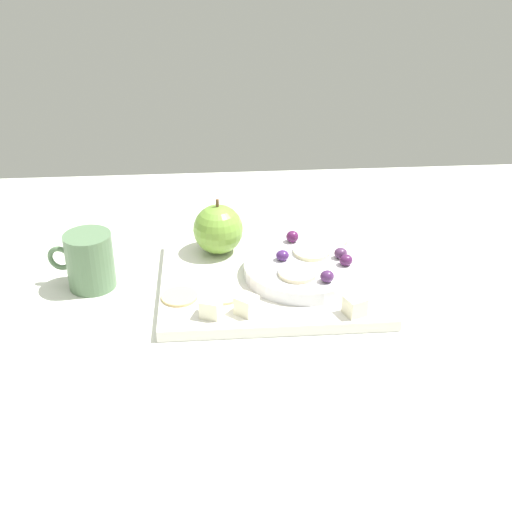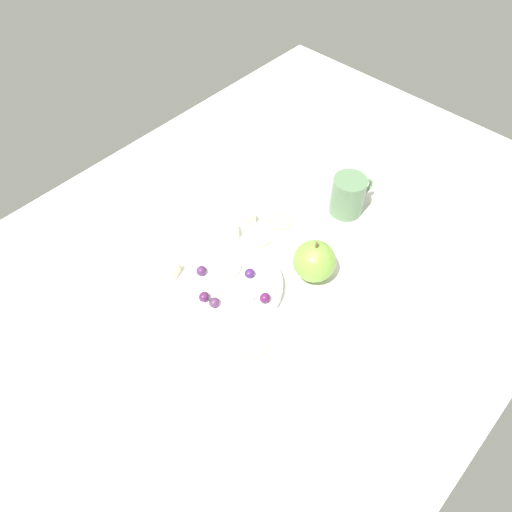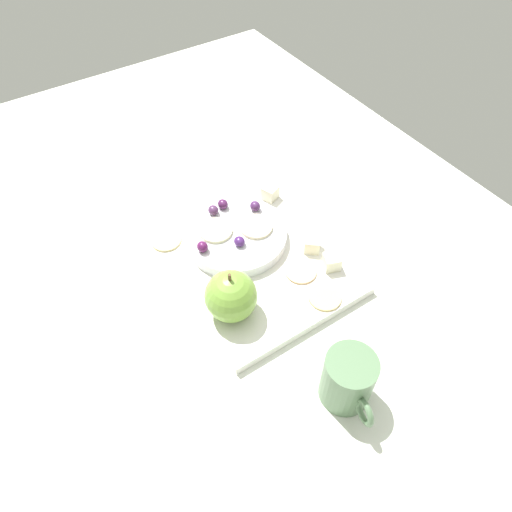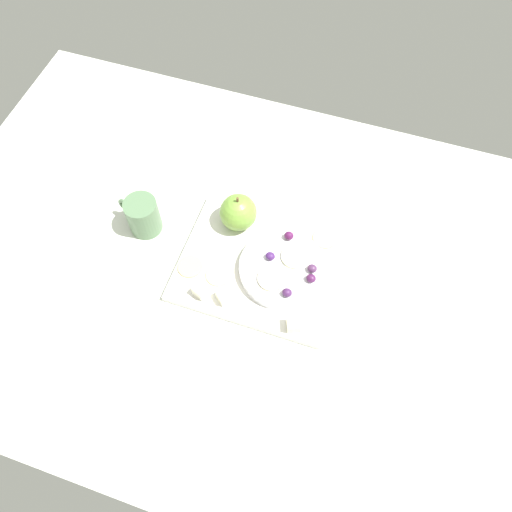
{
  "view_description": "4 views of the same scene",
  "coord_description": "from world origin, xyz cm",
  "px_view_note": "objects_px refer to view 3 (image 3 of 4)",
  "views": [
    {
      "loc": [
        -9.32,
        -83.33,
        55.34
      ],
      "look_at": [
        -2.89,
        0.51,
        9.03
      ],
      "focal_mm": 45.87,
      "sensor_mm": 36.0,
      "label": 1
    },
    {
      "loc": [
        42.05,
        41.65,
        81.98
      ],
      "look_at": [
        -1.95,
        0.89,
        8.92
      ],
      "focal_mm": 36.01,
      "sensor_mm": 36.0,
      "label": 2
    },
    {
      "loc": [
        -44.52,
        29.02,
        66.45
      ],
      "look_at": [
        -3.14,
        1.84,
        8.28
      ],
      "focal_mm": 33.24,
      "sensor_mm": 36.0,
      "label": 3
    },
    {
      "loc": [
        14.48,
        -46.63,
        98.93
      ],
      "look_at": [
        -1.19,
        0.4,
        9.86
      ],
      "focal_mm": 35.92,
      "sensor_mm": 36.0,
      "label": 4
    }
  ],
  "objects_px": {
    "grape_0": "(255,206)",
    "apple_slice_0": "(256,227)",
    "cracker_0": "(301,271)",
    "cheese_cube_2": "(332,262)",
    "cracker_2": "(166,240)",
    "cup": "(348,380)",
    "apple_whole": "(231,296)",
    "platter": "(251,260)",
    "grape_3": "(239,241)",
    "cracker_1": "(325,297)",
    "grape_1": "(213,210)",
    "serving_dish": "(236,235)",
    "grape_2": "(202,247)",
    "cheese_cube_1": "(312,244)",
    "grape_4": "(224,203)",
    "cheese_cube_0": "(270,193)",
    "apple_slice_1": "(216,230)"
  },
  "relations": [
    {
      "from": "serving_dish",
      "to": "grape_1",
      "type": "distance_m",
      "value": 0.06
    },
    {
      "from": "platter",
      "to": "serving_dish",
      "type": "bearing_deg",
      "value": 1.65
    },
    {
      "from": "cheese_cube_2",
      "to": "grape_3",
      "type": "relative_size",
      "value": 1.31
    },
    {
      "from": "cracker_2",
      "to": "apple_slice_1",
      "type": "distance_m",
      "value": 0.09
    },
    {
      "from": "cracker_2",
      "to": "cheese_cube_1",
      "type": "bearing_deg",
      "value": -127.61
    },
    {
      "from": "cracker_2",
      "to": "apple_slice_0",
      "type": "bearing_deg",
      "value": -118.83
    },
    {
      "from": "cheese_cube_2",
      "to": "grape_4",
      "type": "relative_size",
      "value": 1.31
    },
    {
      "from": "grape_1",
      "to": "platter",
      "type": "bearing_deg",
      "value": -174.02
    },
    {
      "from": "cracker_1",
      "to": "apple_slice_1",
      "type": "height_order",
      "value": "apple_slice_1"
    },
    {
      "from": "cheese_cube_1",
      "to": "grape_2",
      "type": "xyz_separation_m",
      "value": [
        0.08,
        0.17,
        0.02
      ]
    },
    {
      "from": "cracker_2",
      "to": "grape_3",
      "type": "bearing_deg",
      "value": -135.02
    },
    {
      "from": "serving_dish",
      "to": "grape_0",
      "type": "relative_size",
      "value": 8.94
    },
    {
      "from": "grape_2",
      "to": "grape_4",
      "type": "distance_m",
      "value": 0.11
    },
    {
      "from": "cracker_0",
      "to": "cup",
      "type": "relative_size",
      "value": 0.51
    },
    {
      "from": "cheese_cube_2",
      "to": "grape_1",
      "type": "xyz_separation_m",
      "value": [
        0.2,
        0.11,
        0.02
      ]
    },
    {
      "from": "platter",
      "to": "apple_slice_0",
      "type": "distance_m",
      "value": 0.06
    },
    {
      "from": "apple_whole",
      "to": "cracker_0",
      "type": "distance_m",
      "value": 0.14
    },
    {
      "from": "cheese_cube_0",
      "to": "grape_0",
      "type": "relative_size",
      "value": 1.31
    },
    {
      "from": "apple_whole",
      "to": "cheese_cube_2",
      "type": "xyz_separation_m",
      "value": [
        -0.02,
        -0.18,
        -0.03
      ]
    },
    {
      "from": "platter",
      "to": "cup",
      "type": "relative_size",
      "value": 3.25
    },
    {
      "from": "platter",
      "to": "cheese_cube_2",
      "type": "bearing_deg",
      "value": -133.06
    },
    {
      "from": "cheese_cube_0",
      "to": "cracker_1",
      "type": "distance_m",
      "value": 0.25
    },
    {
      "from": "cheese_cube_1",
      "to": "grape_1",
      "type": "relative_size",
      "value": 1.31
    },
    {
      "from": "cracker_0",
      "to": "platter",
      "type": "bearing_deg",
      "value": 33.99
    },
    {
      "from": "apple_slice_0",
      "to": "apple_whole",
      "type": "bearing_deg",
      "value": 133.45
    },
    {
      "from": "grape_3",
      "to": "grape_0",
      "type": "bearing_deg",
      "value": -50.49
    },
    {
      "from": "cracker_0",
      "to": "grape_4",
      "type": "distance_m",
      "value": 0.19
    },
    {
      "from": "cup",
      "to": "cheese_cube_1",
      "type": "bearing_deg",
      "value": -27.23
    },
    {
      "from": "serving_dish",
      "to": "cracker_0",
      "type": "height_order",
      "value": "serving_dish"
    },
    {
      "from": "platter",
      "to": "cracker_0",
      "type": "bearing_deg",
      "value": -146.01
    },
    {
      "from": "cracker_0",
      "to": "apple_slice_1",
      "type": "xyz_separation_m",
      "value": [
        0.14,
        0.08,
        0.02
      ]
    },
    {
      "from": "cracker_0",
      "to": "cracker_2",
      "type": "relative_size",
      "value": 1.0
    },
    {
      "from": "grape_3",
      "to": "grape_4",
      "type": "xyz_separation_m",
      "value": [
        0.09,
        -0.03,
        0.0
      ]
    },
    {
      "from": "grape_0",
      "to": "apple_slice_0",
      "type": "distance_m",
      "value": 0.05
    },
    {
      "from": "apple_whole",
      "to": "grape_2",
      "type": "distance_m",
      "value": 0.12
    },
    {
      "from": "cracker_1",
      "to": "apple_whole",
      "type": "bearing_deg",
      "value": 66.27
    },
    {
      "from": "cracker_2",
      "to": "grape_0",
      "type": "xyz_separation_m",
      "value": [
        -0.04,
        -0.16,
        0.03
      ]
    },
    {
      "from": "grape_1",
      "to": "cup",
      "type": "bearing_deg",
      "value": 178.41
    },
    {
      "from": "platter",
      "to": "cracker_2",
      "type": "bearing_deg",
      "value": 43.36
    },
    {
      "from": "grape_3",
      "to": "cup",
      "type": "bearing_deg",
      "value": 178.06
    },
    {
      "from": "serving_dish",
      "to": "grape_3",
      "type": "bearing_deg",
      "value": 160.82
    },
    {
      "from": "platter",
      "to": "grape_3",
      "type": "height_order",
      "value": "grape_3"
    },
    {
      "from": "cup",
      "to": "grape_0",
      "type": "bearing_deg",
      "value": -12.71
    },
    {
      "from": "cracker_1",
      "to": "grape_0",
      "type": "bearing_deg",
      "value": -1.68
    },
    {
      "from": "platter",
      "to": "cheese_cube_1",
      "type": "xyz_separation_m",
      "value": [
        -0.04,
        -0.1,
        0.02
      ]
    },
    {
      "from": "grape_0",
      "to": "cracker_0",
      "type": "bearing_deg",
      "value": 177.43
    },
    {
      "from": "apple_slice_0",
      "to": "cheese_cube_2",
      "type": "bearing_deg",
      "value": -152.76
    },
    {
      "from": "serving_dish",
      "to": "apple_slice_0",
      "type": "distance_m",
      "value": 0.04
    },
    {
      "from": "grape_0",
      "to": "cracker_1",
      "type": "bearing_deg",
      "value": 178.32
    },
    {
      "from": "apple_whole",
      "to": "cheese_cube_1",
      "type": "xyz_separation_m",
      "value": [
        0.03,
        -0.18,
        -0.03
      ]
    }
  ]
}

